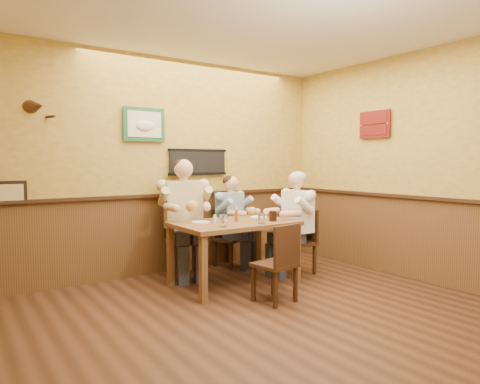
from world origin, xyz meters
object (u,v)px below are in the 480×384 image
at_px(salt_shaker, 215,218).
at_px(dining_table, 234,229).
at_px(chair_back_left, 184,239).
at_px(diner_white_elder, 298,228).
at_px(cola_tumbler, 273,216).
at_px(hot_sauce_bottle, 236,215).
at_px(chair_near_side, 274,263).
at_px(pepper_shaker, 225,219).
at_px(diner_blue_polo, 230,226).
at_px(chair_back_right, 230,238).
at_px(chair_right_end, 297,242).
at_px(water_glass_mid, 262,219).
at_px(water_glass_left, 224,221).
at_px(diner_tan_shirt, 184,224).

bearing_deg(salt_shaker, dining_table, -25.51).
xyz_separation_m(chair_back_left, diner_white_elder, (1.28, -0.73, 0.13)).
relative_size(cola_tumbler, hot_sauce_bottle, 0.75).
height_order(chair_near_side, pepper_shaker, pepper_shaker).
xyz_separation_m(diner_blue_polo, diner_white_elder, (0.51, -0.83, 0.03)).
relative_size(chair_back_right, diner_blue_polo, 0.70).
distance_m(chair_right_end, water_glass_mid, 0.93).
xyz_separation_m(water_glass_mid, cola_tumbler, (0.25, 0.10, 0.00)).
relative_size(dining_table, water_glass_mid, 11.91).
distance_m(chair_near_side, cola_tumbler, 0.79).
relative_size(dining_table, chair_back_left, 1.50).
bearing_deg(chair_back_left, chair_near_side, -63.86).
height_order(chair_back_left, water_glass_left, chair_back_left).
height_order(salt_shaker, pepper_shaker, pepper_shaker).
xyz_separation_m(diner_tan_shirt, hot_sauce_bottle, (0.33, -0.70, 0.16)).
bearing_deg(water_glass_left, diner_tan_shirt, 90.37).
bearing_deg(chair_back_right, cola_tumbler, -109.67).
distance_m(dining_table, chair_right_end, 0.99).
bearing_deg(hot_sauce_bottle, diner_tan_shirt, 115.39).
bearing_deg(dining_table, chair_back_left, 115.41).
xyz_separation_m(chair_right_end, chair_near_side, (-0.96, -0.71, -0.01)).
bearing_deg(diner_white_elder, chair_back_left, -118.72).
relative_size(dining_table, pepper_shaker, 14.89).
xyz_separation_m(chair_right_end, cola_tumbler, (-0.55, -0.17, 0.39)).
bearing_deg(pepper_shaker, chair_near_side, -80.12).
bearing_deg(water_glass_left, pepper_shaker, 54.20).
height_order(chair_right_end, diner_white_elder, diner_white_elder).
height_order(diner_tan_shirt, water_glass_mid, diner_tan_shirt).
distance_m(chair_right_end, water_glass_left, 1.35).
height_order(chair_near_side, water_glass_left, water_glass_left).
distance_m(chair_near_side, diner_white_elder, 1.21).
height_order(diner_blue_polo, hot_sauce_bottle, diner_blue_polo).
distance_m(dining_table, cola_tumbler, 0.49).
distance_m(diner_blue_polo, diner_white_elder, 0.97).
distance_m(chair_back_right, water_glass_mid, 1.21).
bearing_deg(chair_right_end, chair_back_left, -118.72).
xyz_separation_m(chair_back_right, salt_shaker, (-0.65, -0.68, 0.39)).
bearing_deg(chair_near_side, diner_tan_shirt, -86.14).
distance_m(chair_right_end, pepper_shaker, 1.16).
height_order(chair_back_left, hot_sauce_bottle, chair_back_left).
bearing_deg(diner_white_elder, hot_sauce_bottle, -90.49).
height_order(chair_back_right, diner_white_elder, diner_white_elder).
xyz_separation_m(chair_back_left, diner_blue_polo, (0.76, 0.10, 0.10)).
xyz_separation_m(chair_right_end, diner_blue_polo, (-0.51, 0.83, 0.15)).
relative_size(chair_near_side, salt_shaker, 9.74).
height_order(chair_back_right, diner_tan_shirt, diner_tan_shirt).
xyz_separation_m(water_glass_mid, hot_sauce_bottle, (-0.15, 0.30, 0.02)).
bearing_deg(chair_back_left, water_glass_mid, -50.48).
xyz_separation_m(chair_right_end, salt_shaker, (-1.16, 0.15, 0.37)).
xyz_separation_m(chair_back_right, cola_tumbler, (-0.04, -1.00, 0.41)).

